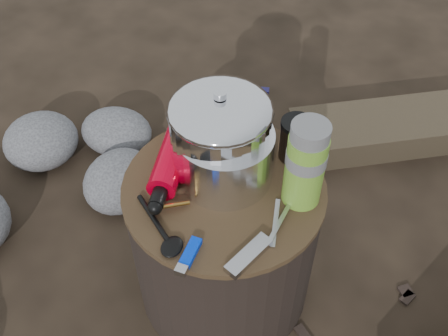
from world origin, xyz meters
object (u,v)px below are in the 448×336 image
(travel_mug, at_px, (295,140))
(camping_pot, at_px, (220,136))
(fuel_bottle, at_px, (172,157))
(stump, at_px, (224,241))
(thermos, at_px, (305,164))

(travel_mug, bearing_deg, camping_pot, -143.83)
(fuel_bottle, bearing_deg, stump, -16.75)
(stump, relative_size, camping_pot, 2.11)
(stump, xyz_separation_m, fuel_bottle, (-0.13, 0.01, 0.24))
(fuel_bottle, xyz_separation_m, travel_mug, (0.25, 0.14, 0.02))
(stump, xyz_separation_m, camping_pot, (-0.03, 0.04, 0.32))
(camping_pot, distance_m, travel_mug, 0.18)
(stump, height_order, thermos, thermos)
(camping_pot, height_order, fuel_bottle, camping_pot)
(camping_pot, xyz_separation_m, thermos, (0.19, -0.01, -0.00))
(thermos, distance_m, travel_mug, 0.14)
(stump, bearing_deg, fuel_bottle, 174.60)
(thermos, xyz_separation_m, travel_mug, (-0.05, 0.12, -0.05))
(stump, xyz_separation_m, thermos, (0.17, 0.03, 0.31))
(camping_pot, relative_size, fuel_bottle, 0.81)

